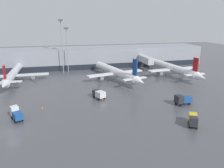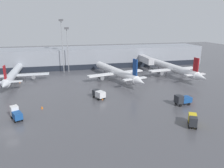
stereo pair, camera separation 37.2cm
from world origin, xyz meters
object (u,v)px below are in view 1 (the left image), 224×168
(parked_jet_2, at_px, (172,68))
(service_truck_1, at_px, (16,114))
(service_truck_2, at_px, (193,119))
(apron_light_mast_1, at_px, (61,32))
(traffic_cone_0, at_px, (42,108))
(apron_light_mast_0, at_px, (67,37))
(service_truck_0, at_px, (99,94))
(parked_jet_0, at_px, (13,74))
(parked_jet_1, at_px, (116,72))
(service_truck_3, at_px, (183,99))
(traffic_cone_2, at_px, (19,82))
(traffic_cone_1, at_px, (102,99))

(parked_jet_2, relative_size, service_truck_1, 8.26)
(service_truck_2, height_order, apron_light_mast_1, apron_light_mast_1)
(traffic_cone_0, distance_m, apron_light_mast_0, 43.73)
(apron_light_mast_0, bearing_deg, service_truck_0, -79.39)
(parked_jet_2, distance_m, service_truck_1, 61.50)
(traffic_cone_0, height_order, apron_light_mast_0, apron_light_mast_0)
(service_truck_0, xyz_separation_m, service_truck_2, (16.28, -21.12, 0.03))
(apron_light_mast_0, bearing_deg, service_truck_2, -68.13)
(parked_jet_0, bearing_deg, service_truck_2, -137.41)
(parked_jet_1, bearing_deg, service_truck_3, -173.65)
(parked_jet_1, xyz_separation_m, apron_light_mast_1, (-18.81, 16.72, 13.90))
(service_truck_0, height_order, apron_light_mast_0, apron_light_mast_0)
(service_truck_0, bearing_deg, apron_light_mast_1, -11.52)
(parked_jet_2, relative_size, apron_light_mast_1, 1.71)
(parked_jet_1, relative_size, parked_jet_2, 0.96)
(parked_jet_0, height_order, service_truck_1, parked_jet_0)
(traffic_cone_2, height_order, apron_light_mast_1, apron_light_mast_1)
(service_truck_2, bearing_deg, apron_light_mast_1, -126.79)
(parked_jet_2, xyz_separation_m, traffic_cone_0, (-48.91, -24.05, -2.76))
(traffic_cone_2, bearing_deg, traffic_cone_0, -70.52)
(parked_jet_0, relative_size, apron_light_mast_1, 1.56)
(parked_jet_1, distance_m, traffic_cone_2, 34.93)
(service_truck_0, relative_size, service_truck_1, 0.97)
(apron_light_mast_0, bearing_deg, parked_jet_1, -45.96)
(traffic_cone_1, height_order, apron_light_mast_0, apron_light_mast_0)
(traffic_cone_1, xyz_separation_m, apron_light_mast_0, (-7.63, 37.52, 14.44))
(service_truck_1, bearing_deg, parked_jet_2, -86.42)
(parked_jet_2, relative_size, traffic_cone_2, 68.29)
(parked_jet_1, bearing_deg, service_truck_1, 119.02)
(traffic_cone_0, bearing_deg, traffic_cone_2, 109.48)
(service_truck_1, height_order, traffic_cone_0, service_truck_1)
(traffic_cone_2, bearing_deg, service_truck_2, -46.91)
(traffic_cone_0, bearing_deg, parked_jet_0, 112.01)
(traffic_cone_2, bearing_deg, service_truck_0, -42.59)
(parked_jet_1, distance_m, service_truck_1, 41.58)
(service_truck_2, height_order, traffic_cone_2, service_truck_2)
(parked_jet_0, relative_size, service_truck_1, 7.54)
(parked_jet_0, height_order, service_truck_0, parked_jet_0)
(parked_jet_2, distance_m, apron_light_mast_1, 47.40)
(parked_jet_2, xyz_separation_m, traffic_cone_1, (-32.82, -21.16, -2.78))
(service_truck_3, distance_m, traffic_cone_1, 21.67)
(parked_jet_2, height_order, traffic_cone_0, parked_jet_2)
(parked_jet_2, height_order, traffic_cone_2, parked_jet_2)
(parked_jet_0, relative_size, traffic_cone_2, 62.38)
(parked_jet_0, xyz_separation_m, service_truck_0, (27.01, -25.05, -1.30))
(parked_jet_2, relative_size, apron_light_mast_0, 2.00)
(traffic_cone_2, bearing_deg, service_truck_3, -35.47)
(parked_jet_1, height_order, apron_light_mast_0, apron_light_mast_0)
(service_truck_2, distance_m, apron_light_mast_0, 63.45)
(service_truck_0, xyz_separation_m, traffic_cone_2, (-24.73, 22.72, -1.21))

